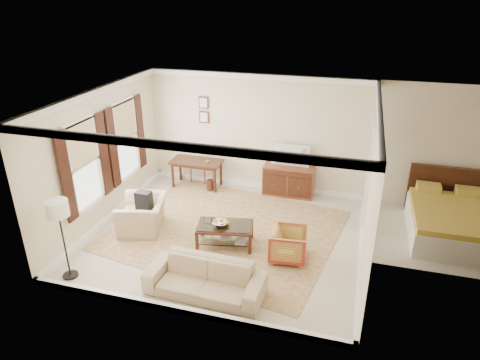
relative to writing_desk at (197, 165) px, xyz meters
The scene contains 21 objects.
room_shell 3.16m from the writing_desk, 54.84° to the right, with size 5.51×5.01×2.91m.
annex_bedroom 6.03m from the writing_desk, ahead, with size 3.00×2.70×2.90m.
window_front 3.18m from the writing_desk, 114.04° to the right, with size 0.12×1.56×1.80m, color #CCB284, non-canonical shape.
window_rear 1.95m from the writing_desk, 136.48° to the right, with size 0.12×1.56×1.80m, color #CCB284, non-canonical shape.
doorway 4.24m from the writing_desk, ahead, with size 0.10×1.12×2.25m, color white, non-canonical shape.
rug 2.43m from the writing_desk, 53.82° to the right, with size 4.47×3.84×0.01m, color brown.
writing_desk is the anchor object (origin of this frame).
desk_chair 0.36m from the writing_desk, 97.11° to the left, with size 0.45×0.45×1.05m, color brown, non-canonical shape.
desk_lamp 0.47m from the writing_desk, ahead, with size 0.32×0.32×0.50m, color silver, non-canonical shape.
framed_prints 1.40m from the writing_desk, 75.77° to the left, with size 0.25×0.04×0.68m, color #401E12, non-canonical shape.
sideboard 2.37m from the writing_desk, ahead, with size 1.23×0.47×0.76m, color brown.
tv 2.44m from the writing_desk, ahead, with size 0.90×0.52×0.12m, color black.
coffee_table 2.91m from the writing_desk, 57.74° to the right, with size 1.20×0.84×0.46m.
fruit_bowl 2.89m from the writing_desk, 59.54° to the right, with size 0.42×0.42×0.10m, color silver.
book_a 2.88m from the writing_desk, 59.41° to the right, with size 0.28×0.04×0.38m, color brown.
book_b 3.09m from the writing_desk, 54.38° to the right, with size 0.28×0.03×0.38m, color brown.
striped_armchair 3.84m from the writing_desk, 42.27° to the right, with size 0.68×0.64×0.70m, color maroon.
club_armchair 2.36m from the writing_desk, 97.68° to the right, with size 1.06×0.69×0.93m, color tan.
backpack 2.32m from the writing_desk, 96.88° to the right, with size 0.32×0.22×0.40m, color black.
sofa 4.32m from the writing_desk, 67.08° to the right, with size 1.99×0.58×0.78m, color tan.
floor_lamp 4.33m from the writing_desk, 100.93° to the right, with size 0.37×0.37×1.52m.
Camera 1 is at (2.38, -7.32, 4.74)m, focal length 32.00 mm.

